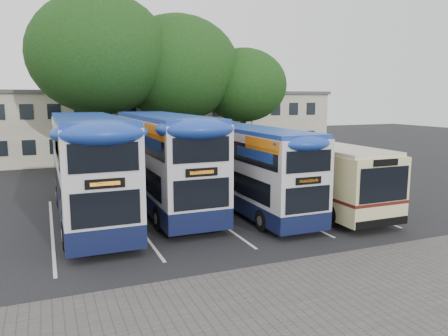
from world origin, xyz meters
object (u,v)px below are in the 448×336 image
Objects in this scene: tree_mid at (177,68)px; bus_single at (307,169)px; tree_right at (243,85)px; bus_dd_mid at (164,157)px; lamp_post at (252,103)px; bus_dd_right at (252,165)px; tree_left at (100,54)px; bus_dd_left at (89,164)px.

tree_mid reaches higher than bus_single.
tree_right is 14.72m from bus_dd_mid.
lamp_post is 3.42m from tree_right.
bus_dd_right is at bearing -29.99° from bus_dd_mid.
tree_left reaches higher than bus_single.
tree_left is 1.35× the size of tree_right.
bus_dd_mid is (-11.30, -13.08, -2.47)m from lamp_post.
tree_right is 0.85× the size of bus_single.
bus_dd_mid is at bearing -130.84° from lamp_post.
tree_mid reaches higher than tree_right.
tree_right is (10.93, -0.34, -2.03)m from tree_left.
tree_mid is 15.26m from bus_single.
tree_mid is 15.75m from bus_dd_left.
lamp_post reaches higher than bus_dd_left.
tree_right is at bearing 80.11° from bus_single.
tree_left is 11.12m from tree_right.
bus_dd_left is at bearing -165.87° from bus_dd_mid.
bus_dd_right is (7.57, -1.28, -0.34)m from bus_dd_left.
tree_left is 15.62m from bus_dd_right.
tree_left reaches higher than lamp_post.
bus_dd_left is 3.85m from bus_dd_mid.
bus_dd_right is at bearing -91.53° from tree_mid.
tree_left is at bearing 79.82° from bus_dd_left.
lamp_post is 0.80× the size of bus_dd_mid.
bus_dd_left is at bearing -100.18° from tree_left.
bus_dd_right is (-0.37, -13.86, -5.51)m from tree_mid.
tree_left is at bearing 112.31° from bus_dd_right.
bus_dd_mid is (-9.34, -10.67, -3.92)m from tree_right.
tree_right reaches higher than bus_single.
tree_right is 0.83× the size of bus_dd_mid.
tree_left reaches higher than tree_right.
tree_mid is 1.19× the size of bus_dd_right.
tree_right is 0.83× the size of bus_dd_left.
tree_left is 1.28× the size of bus_dd_right.
tree_right is at bearing -1.76° from tree_left.
bus_dd_mid is (1.59, -11.01, -5.96)m from tree_left.
tree_left is at bearing 98.20° from bus_dd_mid.
lamp_post is 7.73m from tree_mid.
bus_dd_right is (-5.50, -12.89, -4.25)m from tree_right.
bus_dd_left is 1.15× the size of bus_dd_right.
tree_mid is 1.03× the size of bus_dd_left.
bus_dd_left is at bearing -122.27° from tree_mid.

